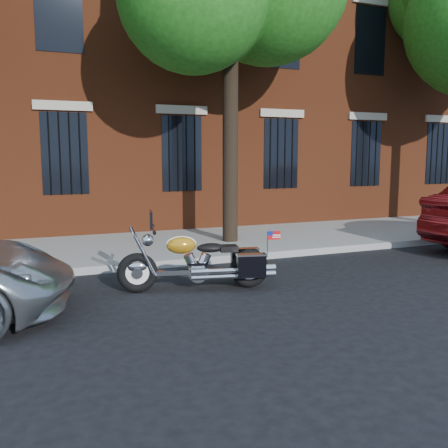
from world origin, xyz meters
name	(u,v)px	position (x,y,z in m)	size (l,w,h in m)	color
ground	(267,276)	(0.00, 0.00, 0.00)	(120.00, 120.00, 0.00)	black
curb	(236,258)	(0.00, 1.38, 0.07)	(40.00, 0.16, 0.15)	gray
sidewalk	(205,243)	(0.00, 3.26, 0.07)	(40.00, 3.60, 0.15)	gray
building	(138,44)	(0.00, 10.06, 6.00)	(26.00, 10.08, 12.00)	maroon
motorcycle	(203,263)	(-1.38, -0.43, 0.44)	(2.47, 1.07, 1.30)	black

